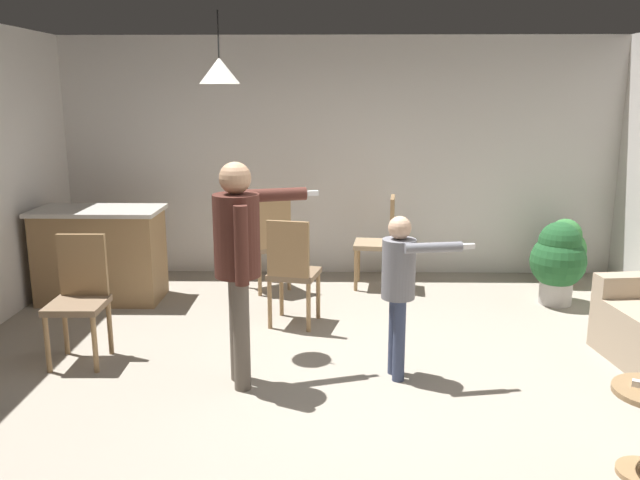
# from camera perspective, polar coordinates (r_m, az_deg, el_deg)

# --- Properties ---
(ground) EXTENTS (7.68, 7.68, 0.00)m
(ground) POSITION_cam_1_polar(r_m,az_deg,el_deg) (4.78, 2.27, -13.11)
(ground) COLOR #9E9384
(wall_back) EXTENTS (6.40, 0.10, 2.70)m
(wall_back) POSITION_cam_1_polar(r_m,az_deg,el_deg) (7.53, 1.85, 7.22)
(wall_back) COLOR silver
(wall_back) RESTS_ON ground
(kitchen_counter) EXTENTS (1.26, 0.66, 0.95)m
(kitchen_counter) POSITION_cam_1_polar(r_m,az_deg,el_deg) (6.97, -18.65, -1.20)
(kitchen_counter) COLOR #99754C
(kitchen_counter) RESTS_ON ground
(person_adult) EXTENTS (0.73, 0.62, 1.63)m
(person_adult) POSITION_cam_1_polar(r_m,az_deg,el_deg) (4.59, -7.09, -0.86)
(person_adult) COLOR #60564C
(person_adult) RESTS_ON ground
(person_child) EXTENTS (0.65, 0.35, 1.23)m
(person_child) POSITION_cam_1_polar(r_m,az_deg,el_deg) (4.77, 7.01, -3.41)
(person_child) COLOR #384260
(person_child) RESTS_ON ground
(dining_chair_by_counter) EXTENTS (0.59, 0.59, 1.00)m
(dining_chair_by_counter) POSITION_cam_1_polar(r_m,az_deg,el_deg) (6.92, -4.47, -0.09)
(dining_chair_by_counter) COLOR #99754C
(dining_chair_by_counter) RESTS_ON ground
(dining_chair_near_wall) EXTENTS (0.50, 0.50, 1.00)m
(dining_chair_near_wall) POSITION_cam_1_polar(r_m,az_deg,el_deg) (5.84, -2.48, -2.50)
(dining_chair_near_wall) COLOR #99754C
(dining_chair_near_wall) RESTS_ON ground
(dining_chair_centre_back) EXTENTS (0.43, 0.43, 1.00)m
(dining_chair_centre_back) POSITION_cam_1_polar(r_m,az_deg,el_deg) (5.45, -20.29, -4.44)
(dining_chair_centre_back) COLOR #99754C
(dining_chair_centre_back) RESTS_ON ground
(dining_chair_spare) EXTENTS (0.46, 0.46, 1.00)m
(dining_chair_spare) POSITION_cam_1_polar(r_m,az_deg,el_deg) (7.05, 5.36, 0.16)
(dining_chair_spare) COLOR #99754C
(dining_chair_spare) RESTS_ON ground
(potted_plant_corner) EXTENTS (0.55, 0.55, 0.84)m
(potted_plant_corner) POSITION_cam_1_polar(r_m,az_deg,el_deg) (6.90, 20.13, -1.58)
(potted_plant_corner) COLOR #B7B2AD
(potted_plant_corner) RESTS_ON ground
(potted_plant_by_wall) EXTENTS (0.48, 0.48, 0.73)m
(potted_plant_by_wall) POSITION_cam_1_polar(r_m,az_deg,el_deg) (7.68, 20.59, -0.67)
(potted_plant_by_wall) COLOR brown
(potted_plant_by_wall) RESTS_ON ground
(ceiling_light_pendant) EXTENTS (0.32, 0.32, 0.55)m
(ceiling_light_pendant) POSITION_cam_1_polar(r_m,az_deg,el_deg) (5.26, -8.80, 14.44)
(ceiling_light_pendant) COLOR silver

